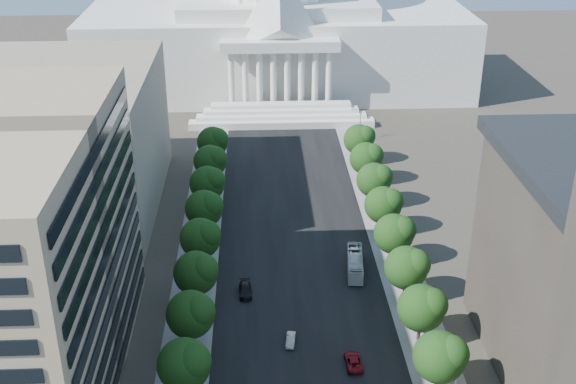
{
  "coord_description": "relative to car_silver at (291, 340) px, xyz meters",
  "views": [
    {
      "loc": [
        -7.26,
        -44.77,
        71.43
      ],
      "look_at": [
        -1.73,
        72.63,
        14.96
      ],
      "focal_mm": 45.0,
      "sensor_mm": 36.0,
      "label": 1
    }
  ],
  "objects": [
    {
      "name": "tree_l_d",
      "position": [
        -15.21,
        -0.29,
        5.8
      ],
      "size": [
        7.79,
        7.6,
        9.97
      ],
      "color": "#33261C",
      "rests_on": "ground"
    },
    {
      "name": "tree_r_f",
      "position": [
        20.79,
        23.71,
        5.8
      ],
      "size": [
        7.79,
        7.6,
        9.97
      ],
      "color": "#33261C",
      "rests_on": "ground"
    },
    {
      "name": "tree_l_c",
      "position": [
        -15.21,
        -12.29,
        5.8
      ],
      "size": [
        7.79,
        7.6,
        9.97
      ],
      "color": "#33261C",
      "rests_on": "ground"
    },
    {
      "name": "tree_r_c",
      "position": [
        20.79,
        -12.29,
        5.8
      ],
      "size": [
        7.79,
        7.6,
        9.97
      ],
      "color": "#33261C",
      "rests_on": "ground"
    },
    {
      "name": "capitol",
      "position": [
        2.45,
        136.8,
        19.36
      ],
      "size": [
        120.0,
        56.0,
        73.0
      ],
      "color": "white",
      "rests_on": "ground"
    },
    {
      "name": "car_red",
      "position": [
        9.26,
        -5.84,
        0.08
      ],
      "size": [
        2.57,
        5.31,
        1.46
      ],
      "primitive_type": "imported",
      "rotation": [
        0.0,
        0.0,
        3.17
      ],
      "color": "maroon",
      "rests_on": "ground"
    },
    {
      "name": "streetlight_f",
      "position": [
        22.36,
        86.91,
        5.17
      ],
      "size": [
        2.61,
        0.44,
        9.0
      ],
      "color": "gray",
      "rests_on": "ground"
    },
    {
      "name": "tree_r_i",
      "position": [
        20.79,
        59.71,
        5.8
      ],
      "size": [
        7.79,
        7.6,
        9.97
      ],
      "color": "#33261C",
      "rests_on": "ground"
    },
    {
      "name": "tree_l_g",
      "position": [
        -15.21,
        35.71,
        5.8
      ],
      "size": [
        7.79,
        7.6,
        9.97
      ],
      "color": "#33261C",
      "rests_on": "ground"
    },
    {
      "name": "sidewalk_right",
      "position": [
        21.45,
        41.91,
        -0.65
      ],
      "size": [
        8.0,
        260.0,
        0.02
      ],
      "primitive_type": "cube",
      "color": "gray",
      "rests_on": "ground"
    },
    {
      "name": "streetlight_b",
      "position": [
        22.36,
        -13.09,
        5.17
      ],
      "size": [
        2.61,
        0.44,
        9.0
      ],
      "color": "gray",
      "rests_on": "ground"
    },
    {
      "name": "streetlight_d",
      "position": [
        22.36,
        36.91,
        5.17
      ],
      "size": [
        2.61,
        0.44,
        9.0
      ],
      "color": "gray",
      "rests_on": "ground"
    },
    {
      "name": "tree_l_h",
      "position": [
        -15.21,
        47.71,
        5.8
      ],
      "size": [
        7.79,
        7.6,
        9.97
      ],
      "color": "#33261C",
      "rests_on": "ground"
    },
    {
      "name": "tree_l_e",
      "position": [
        -15.21,
        11.71,
        5.8
      ],
      "size": [
        7.79,
        7.6,
        9.97
      ],
      "color": "#33261C",
      "rests_on": "ground"
    },
    {
      "name": "city_bus",
      "position": [
        13.02,
        21.19,
        0.97
      ],
      "size": [
        3.93,
        11.9,
        3.25
      ],
      "primitive_type": "imported",
      "rotation": [
        0.0,
        0.0,
        -0.1
      ],
      "color": "silver",
      "rests_on": "ground"
    },
    {
      "name": "road_asphalt",
      "position": [
        2.45,
        41.91,
        -0.65
      ],
      "size": [
        30.0,
        260.0,
        0.01
      ],
      "primitive_type": "cube",
      "color": "black",
      "rests_on": "ground"
    },
    {
      "name": "tree_r_h",
      "position": [
        20.79,
        47.71,
        5.8
      ],
      "size": [
        7.79,
        7.6,
        9.97
      ],
      "color": "#33261C",
      "rests_on": "ground"
    },
    {
      "name": "tree_r_d",
      "position": [
        20.79,
        -0.29,
        5.8
      ],
      "size": [
        7.79,
        7.6,
        9.97
      ],
      "color": "#33261C",
      "rests_on": "ground"
    },
    {
      "name": "tree_l_i",
      "position": [
        -15.21,
        59.71,
        5.8
      ],
      "size": [
        7.79,
        7.6,
        9.97
      ],
      "color": "#33261C",
      "rests_on": "ground"
    },
    {
      "name": "streetlight_e",
      "position": [
        22.36,
        61.91,
        5.17
      ],
      "size": [
        2.61,
        0.44,
        9.0
      ],
      "color": "gray",
      "rests_on": "ground"
    },
    {
      "name": "office_block_left_far",
      "position": [
        -45.55,
        51.91,
        14.35
      ],
      "size": [
        38.0,
        52.0,
        30.0
      ],
      "primitive_type": "cube",
      "color": "gray",
      "rests_on": "ground"
    },
    {
      "name": "car_silver",
      "position": [
        0.0,
        0.0,
        0.0
      ],
      "size": [
        1.87,
        4.1,
        1.3
      ],
      "primitive_type": "imported",
      "rotation": [
        0.0,
        0.0,
        -0.13
      ],
      "color": "#93959A",
      "rests_on": "ground"
    },
    {
      "name": "streetlight_c",
      "position": [
        22.36,
        11.91,
        5.17
      ],
      "size": [
        2.61,
        0.44,
        9.0
      ],
      "color": "gray",
      "rests_on": "ground"
    },
    {
      "name": "tree_l_j",
      "position": [
        -15.21,
        71.71,
        5.8
      ],
      "size": [
        7.79,
        7.6,
        9.97
      ],
      "color": "#33261C",
      "rests_on": "ground"
    },
    {
      "name": "tree_r_j",
      "position": [
        20.79,
        71.71,
        5.8
      ],
      "size": [
        7.79,
        7.6,
        9.97
      ],
      "color": "#33261C",
      "rests_on": "ground"
    },
    {
      "name": "tree_l_f",
      "position": [
        -15.21,
        23.71,
        5.8
      ],
      "size": [
        7.79,
        7.6,
        9.97
      ],
      "color": "#33261C",
      "rests_on": "ground"
    },
    {
      "name": "sidewalk_left",
      "position": [
        -16.55,
        41.91,
        -0.65
      ],
      "size": [
        8.0,
        260.0,
        0.02
      ],
      "primitive_type": "cube",
      "color": "gray",
      "rests_on": "ground"
    },
    {
      "name": "car_dark_b",
      "position": [
        -7.3,
        14.38,
        0.14
      ],
      "size": [
        2.45,
        5.53,
        1.58
      ],
      "primitive_type": "imported",
      "rotation": [
        0.0,
        0.0,
        0.04
      ],
      "color": "black",
      "rests_on": "ground"
    },
    {
      "name": "tree_r_g",
      "position": [
        20.79,
        35.71,
        5.8
      ],
      "size": [
        7.79,
        7.6,
        9.97
      ],
      "color": "#33261C",
      "rests_on": "ground"
    },
    {
      "name": "tree_r_e",
      "position": [
        20.79,
        11.71,
        5.8
      ],
      "size": [
        7.79,
        7.6,
        9.97
      ],
      "color": "#33261C",
      "rests_on": "ground"
    }
  ]
}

